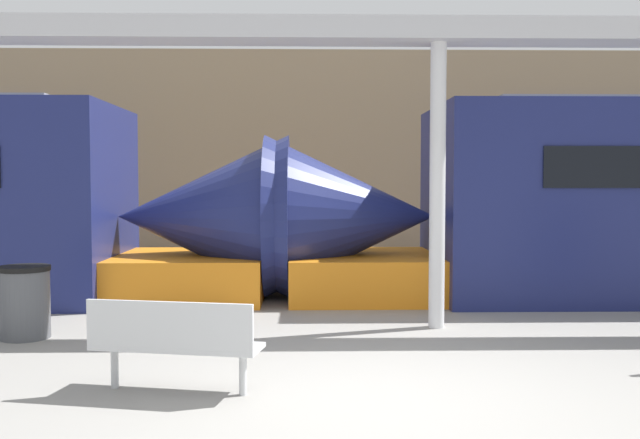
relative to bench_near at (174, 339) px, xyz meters
name	(u,v)px	position (x,y,z in m)	size (l,w,h in m)	color
ground_plane	(377,399)	(1.79, -0.17, -0.49)	(60.00, 60.00, 0.00)	gray
station_wall	(330,156)	(1.79, 10.82, 2.01)	(56.00, 0.20, 5.00)	#9E8460
bench_near	(174,339)	(0.00, 0.00, 0.00)	(1.58, 0.74, 0.85)	silver
trash_bin	(25,302)	(-2.20, 2.31, -0.05)	(0.61, 0.61, 0.88)	#4C4F54
support_column_near	(437,186)	(2.87, 2.83, 1.33)	(0.20, 0.20, 3.65)	silver
canopy_beam	(439,31)	(2.87, 2.83, 3.29)	(28.00, 0.60, 0.28)	#B7B7BC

